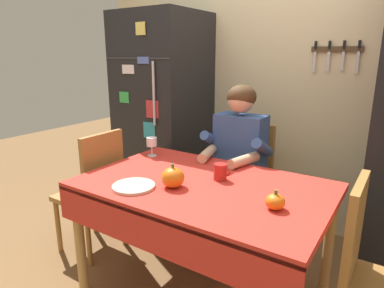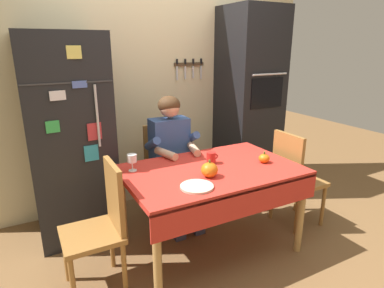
{
  "view_description": "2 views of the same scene",
  "coord_description": "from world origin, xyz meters",
  "px_view_note": "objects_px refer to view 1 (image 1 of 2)",
  "views": [
    {
      "loc": [
        0.93,
        -1.43,
        1.45
      ],
      "look_at": [
        -0.14,
        0.2,
        0.93
      ],
      "focal_mm": 31.21,
      "sensor_mm": 36.0,
      "label": 1
    },
    {
      "loc": [
        -1.28,
        -1.97,
        1.69
      ],
      "look_at": [
        -0.09,
        0.27,
        0.91
      ],
      "focal_mm": 30.2,
      "sensor_mm": 36.0,
      "label": 2
    }
  ],
  "objects_px": {
    "refrigerator": "(164,116)",
    "serving_tray": "(134,186)",
    "dining_table": "(201,198)",
    "chair_left_side": "(96,188)",
    "seated_person": "(236,156)",
    "pumpkin_large": "(275,202)",
    "pumpkin_medium": "(173,177)",
    "coffee_mug": "(221,172)",
    "chair_behind_person": "(245,177)",
    "chair_right_side": "(374,275)",
    "wine_glass": "(152,143)"
  },
  "relations": [
    {
      "from": "chair_right_side",
      "to": "pumpkin_medium",
      "type": "height_order",
      "value": "chair_right_side"
    },
    {
      "from": "refrigerator",
      "to": "pumpkin_large",
      "type": "xyz_separation_m",
      "value": [
        1.41,
        -0.96,
        -0.12
      ]
    },
    {
      "from": "chair_right_side",
      "to": "wine_glass",
      "type": "bearing_deg",
      "value": 169.66
    },
    {
      "from": "refrigerator",
      "to": "serving_tray",
      "type": "xyz_separation_m",
      "value": [
        0.67,
        -1.13,
        -0.15
      ]
    },
    {
      "from": "refrigerator",
      "to": "chair_right_side",
      "type": "xyz_separation_m",
      "value": [
        1.85,
        -0.89,
        -0.39
      ]
    },
    {
      "from": "seated_person",
      "to": "wine_glass",
      "type": "height_order",
      "value": "seated_person"
    },
    {
      "from": "dining_table",
      "to": "seated_person",
      "type": "height_order",
      "value": "seated_person"
    },
    {
      "from": "seated_person",
      "to": "serving_tray",
      "type": "height_order",
      "value": "seated_person"
    },
    {
      "from": "dining_table",
      "to": "chair_right_side",
      "type": "xyz_separation_m",
      "value": [
        0.9,
        -0.01,
        -0.14
      ]
    },
    {
      "from": "pumpkin_large",
      "to": "serving_tray",
      "type": "distance_m",
      "value": 0.76
    },
    {
      "from": "refrigerator",
      "to": "wine_glass",
      "type": "relative_size",
      "value": 13.07
    },
    {
      "from": "chair_right_side",
      "to": "dining_table",
      "type": "bearing_deg",
      "value": 179.62
    },
    {
      "from": "pumpkin_medium",
      "to": "wine_glass",
      "type": "bearing_deg",
      "value": 140.69
    },
    {
      "from": "chair_behind_person",
      "to": "seated_person",
      "type": "distance_m",
      "value": 0.29
    },
    {
      "from": "pumpkin_medium",
      "to": "chair_right_side",
      "type": "bearing_deg",
      "value": 6.65
    },
    {
      "from": "seated_person",
      "to": "pumpkin_large",
      "type": "distance_m",
      "value": 0.87
    },
    {
      "from": "coffee_mug",
      "to": "pumpkin_large",
      "type": "relative_size",
      "value": 1.07
    },
    {
      "from": "coffee_mug",
      "to": "pumpkin_large",
      "type": "height_order",
      "value": "same"
    },
    {
      "from": "refrigerator",
      "to": "pumpkin_large",
      "type": "distance_m",
      "value": 1.71
    },
    {
      "from": "seated_person",
      "to": "pumpkin_medium",
      "type": "relative_size",
      "value": 9.21
    },
    {
      "from": "dining_table",
      "to": "serving_tray",
      "type": "relative_size",
      "value": 5.96
    },
    {
      "from": "wine_glass",
      "to": "pumpkin_large",
      "type": "height_order",
      "value": "wine_glass"
    },
    {
      "from": "refrigerator",
      "to": "dining_table",
      "type": "xyz_separation_m",
      "value": [
        0.95,
        -0.88,
        -0.24
      ]
    },
    {
      "from": "pumpkin_medium",
      "to": "chair_left_side",
      "type": "bearing_deg",
      "value": 171.25
    },
    {
      "from": "dining_table",
      "to": "chair_left_side",
      "type": "bearing_deg",
      "value": -179.94
    },
    {
      "from": "pumpkin_medium",
      "to": "serving_tray",
      "type": "distance_m",
      "value": 0.22
    },
    {
      "from": "chair_right_side",
      "to": "coffee_mug",
      "type": "distance_m",
      "value": 0.89
    },
    {
      "from": "refrigerator",
      "to": "seated_person",
      "type": "height_order",
      "value": "refrigerator"
    },
    {
      "from": "pumpkin_large",
      "to": "pumpkin_medium",
      "type": "distance_m",
      "value": 0.57
    },
    {
      "from": "coffee_mug",
      "to": "pumpkin_medium",
      "type": "distance_m",
      "value": 0.29
    },
    {
      "from": "seated_person",
      "to": "chair_left_side",
      "type": "relative_size",
      "value": 1.34
    },
    {
      "from": "seated_person",
      "to": "pumpkin_large",
      "type": "xyz_separation_m",
      "value": [
        0.54,
        -0.68,
        0.04
      ]
    },
    {
      "from": "chair_behind_person",
      "to": "coffee_mug",
      "type": "height_order",
      "value": "chair_behind_person"
    },
    {
      "from": "refrigerator",
      "to": "chair_left_side",
      "type": "bearing_deg",
      "value": -86.82
    },
    {
      "from": "chair_behind_person",
      "to": "pumpkin_medium",
      "type": "distance_m",
      "value": 0.96
    },
    {
      "from": "refrigerator",
      "to": "dining_table",
      "type": "distance_m",
      "value": 1.32
    },
    {
      "from": "coffee_mug",
      "to": "wine_glass",
      "type": "xyz_separation_m",
      "value": [
        -0.64,
        0.14,
        0.05
      ]
    },
    {
      "from": "chair_right_side",
      "to": "pumpkin_large",
      "type": "distance_m",
      "value": 0.52
    },
    {
      "from": "chair_left_side",
      "to": "coffee_mug",
      "type": "distance_m",
      "value": 1.01
    },
    {
      "from": "chair_left_side",
      "to": "pumpkin_large",
      "type": "relative_size",
      "value": 9.51
    },
    {
      "from": "chair_left_side",
      "to": "serving_tray",
      "type": "xyz_separation_m",
      "value": [
        0.62,
        -0.25,
        0.24
      ]
    },
    {
      "from": "chair_left_side",
      "to": "pumpkin_large",
      "type": "distance_m",
      "value": 1.39
    },
    {
      "from": "refrigerator",
      "to": "serving_tray",
      "type": "height_order",
      "value": "refrigerator"
    },
    {
      "from": "chair_left_side",
      "to": "pumpkin_medium",
      "type": "xyz_separation_m",
      "value": [
        0.79,
        -0.12,
        0.29
      ]
    },
    {
      "from": "dining_table",
      "to": "chair_right_side",
      "type": "relative_size",
      "value": 1.51
    },
    {
      "from": "chair_right_side",
      "to": "seated_person",
      "type": "bearing_deg",
      "value": 148.04
    },
    {
      "from": "coffee_mug",
      "to": "pumpkin_medium",
      "type": "xyz_separation_m",
      "value": [
        -0.17,
        -0.24,
        0.01
      ]
    },
    {
      "from": "chair_right_side",
      "to": "serving_tray",
      "type": "relative_size",
      "value": 3.96
    },
    {
      "from": "chair_right_side",
      "to": "pumpkin_large",
      "type": "relative_size",
      "value": 9.51
    },
    {
      "from": "seated_person",
      "to": "serving_tray",
      "type": "relative_size",
      "value": 5.3
    }
  ]
}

